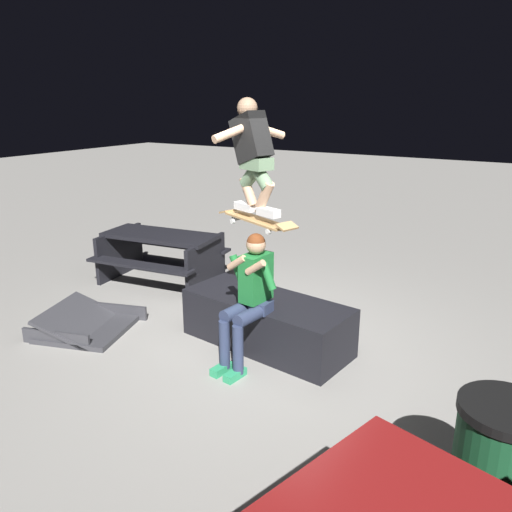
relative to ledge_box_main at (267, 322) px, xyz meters
name	(u,v)px	position (x,y,z in m)	size (l,w,h in m)	color
ground_plane	(259,345)	(0.06, 0.06, -0.28)	(40.00, 40.00, 0.00)	gray
ledge_box_main	(267,322)	(0.00, 0.00, 0.00)	(1.91, 0.76, 0.56)	black
person_sitting_on_ledge	(249,293)	(-0.05, 0.45, 0.51)	(0.60, 0.77, 1.39)	#2D3856
skateboard	(257,220)	(-0.01, 0.23, 1.22)	(1.03, 0.52, 0.13)	#AD8451
skater_airborne	(253,151)	(0.05, 0.21, 1.91)	(0.63, 0.86, 1.12)	white
kicker_ramp	(88,326)	(2.02, 0.80, -0.22)	(1.18, 1.20, 0.37)	#38383D
picnic_table_back	(161,250)	(2.41, -1.00, 0.22)	(1.86, 1.56, 0.75)	black
trash_bin	(498,470)	(-2.53, 1.51, 0.19)	(0.58, 0.58, 0.93)	#19512D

